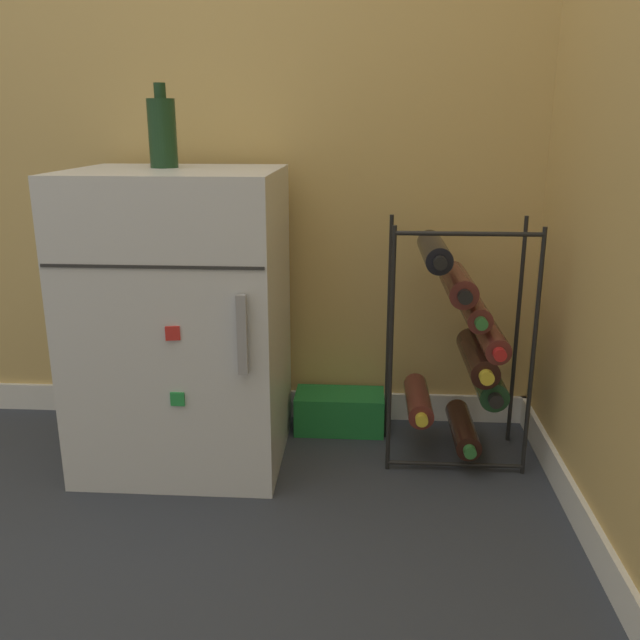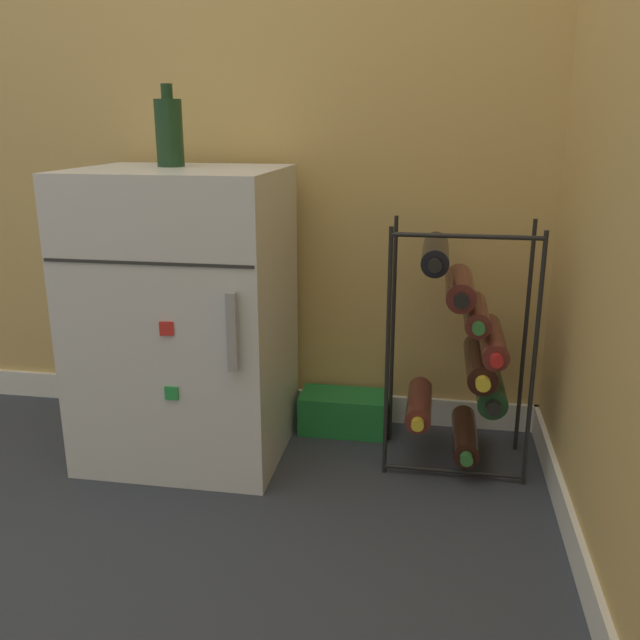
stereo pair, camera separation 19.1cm
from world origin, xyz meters
The scene contains 6 objects.
ground_plane centered at (0.00, 0.00, 0.00)m, with size 14.00×14.00×0.00m, color #333842.
wall_back centered at (0.00, 0.68, 1.24)m, with size 6.57×0.07×2.50m.
mini_fridge centered at (-0.27, 0.36, 0.42)m, with size 0.56×0.51×0.83m.
wine_rack centered at (0.53, 0.40, 0.35)m, with size 0.39×0.33×0.70m.
soda_box centered at (0.18, 0.55, 0.06)m, with size 0.28×0.15×0.12m.
fridge_top_bottle centered at (-0.31, 0.42, 0.93)m, with size 0.08×0.08×0.22m.
Camera 2 is at (0.44, -1.43, 0.96)m, focal length 38.00 mm.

